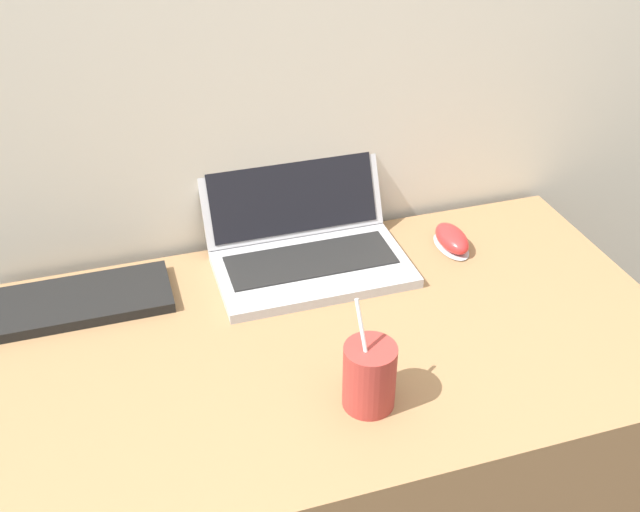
# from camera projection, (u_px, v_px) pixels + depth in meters

# --- Properties ---
(desk) EXTENTS (1.17, 0.66, 0.76)m
(desk) POSITION_uv_depth(u_px,v_px,m) (341.00, 478.00, 1.51)
(desk) COLOR #936D47
(desk) RESTS_ON ground_plane
(laptop) EXTENTS (0.37, 0.30, 0.20)m
(laptop) POSITION_uv_depth(u_px,v_px,m) (304.00, 240.00, 1.47)
(laptop) COLOR #ADADB2
(laptop) RESTS_ON desk
(drink_cup) EXTENTS (0.08, 0.08, 0.19)m
(drink_cup) POSITION_uv_depth(u_px,v_px,m) (369.00, 375.00, 1.13)
(drink_cup) COLOR #9E332D
(drink_cup) RESTS_ON desk
(computer_mouse) EXTENTS (0.06, 0.11, 0.04)m
(computer_mouse) POSITION_uv_depth(u_px,v_px,m) (452.00, 239.00, 1.52)
(computer_mouse) COLOR #B2B2B7
(computer_mouse) RESTS_ON desk
(external_keyboard) EXTENTS (0.44, 0.15, 0.02)m
(external_keyboard) POSITION_uv_depth(u_px,v_px,m) (47.00, 307.00, 1.35)
(external_keyboard) COLOR black
(external_keyboard) RESTS_ON desk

